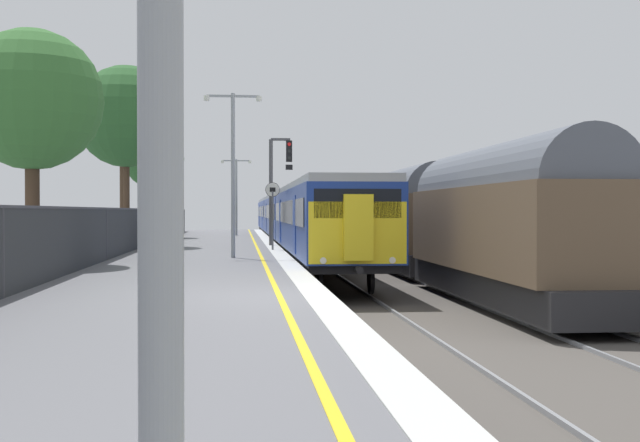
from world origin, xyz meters
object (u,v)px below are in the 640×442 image
background_tree_back (154,160)px  platform_lamp_far (236,190)px  background_tree_left (34,104)px  platform_lamp_mid (233,161)px  freight_train_adjacent_track (444,218)px  signal_gantry (277,178)px  speed_limit_sign (273,207)px  commuter_train_at_platform (291,216)px  background_tree_right (128,120)px  background_tree_centre (126,139)px

background_tree_back → platform_lamp_far: bearing=39.8°
background_tree_left → background_tree_back: size_ratio=1.07×
platform_lamp_mid → background_tree_left: size_ratio=0.81×
freight_train_adjacent_track → signal_gantry: bearing=118.8°
background_tree_left → platform_lamp_far: bearing=78.7°
signal_gantry → background_tree_back: background_tree_back is taller
speed_limit_sign → signal_gantry: bearing=85.2°
commuter_train_at_platform → freight_train_adjacent_track: (4.00, -23.18, 0.11)m
commuter_train_at_platform → background_tree_right: background_tree_right is taller
platform_lamp_far → background_tree_back: size_ratio=0.76×
freight_train_adjacent_track → speed_limit_sign: (-5.85, 5.51, 0.40)m
speed_limit_sign → background_tree_right: bearing=149.0°
background_tree_back → platform_lamp_mid: bearing=-77.2°
platform_lamp_mid → background_tree_left: bearing=-150.3°
signal_gantry → platform_lamp_far: size_ratio=1.00×
platform_lamp_mid → background_tree_back: (-4.94, 21.69, 1.34)m
background_tree_centre → signal_gantry: bearing=-37.7°
commuter_train_at_platform → background_tree_back: background_tree_back is taller
background_tree_centre → background_tree_back: size_ratio=1.09×
freight_train_adjacent_track → speed_limit_sign: size_ratio=9.23×
background_tree_left → platform_lamp_mid: bearing=29.7°
signal_gantry → speed_limit_sign: (-0.37, -4.44, -1.36)m
commuter_train_at_platform → platform_lamp_mid: (-3.43, -23.11, 2.08)m
speed_limit_sign → platform_lamp_mid: size_ratio=0.49×
signal_gantry → speed_limit_sign: 4.65m
freight_train_adjacent_track → signal_gantry: (-5.48, 9.95, 1.76)m
freight_train_adjacent_track → background_tree_right: size_ratio=3.15×
speed_limit_sign → platform_lamp_far: bearing=94.4°
platform_lamp_mid → background_tree_centre: bearing=110.1°
background_tree_centre → background_tree_right: size_ratio=0.88×
background_tree_centre → platform_lamp_mid: bearing=-69.9°
platform_lamp_far → background_tree_right: bearing=-106.1°
commuter_train_at_platform → background_tree_back: 9.15m
background_tree_right → freight_train_adjacent_track: bearing=-37.4°
background_tree_left → background_tree_centre: background_tree_centre is taller
freight_train_adjacent_track → speed_limit_sign: freight_train_adjacent_track is taller
freight_train_adjacent_track → commuter_train_at_platform: bearing=99.8°
platform_lamp_mid → background_tree_centre: background_tree_centre is taller
commuter_train_at_platform → speed_limit_sign: bearing=-96.0°
freight_train_adjacent_track → background_tree_centre: bearing=129.7°
commuter_train_at_platform → platform_lamp_far: (-3.43, 2.69, 1.74)m
background_tree_back → speed_limit_sign: bearing=-68.1°
background_tree_left → background_tree_centre: bearing=89.9°
commuter_train_at_platform → signal_gantry: bearing=-96.4°
signal_gantry → background_tree_left: background_tree_left is taller
speed_limit_sign → background_tree_centre: size_ratio=0.39×
platform_lamp_far → background_tree_back: (-4.94, -4.11, 1.68)m
signal_gantry → commuter_train_at_platform: bearing=83.6°
platform_lamp_mid → platform_lamp_far: (0.00, 25.80, -0.34)m
platform_lamp_mid → background_tree_back: size_ratio=0.86×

